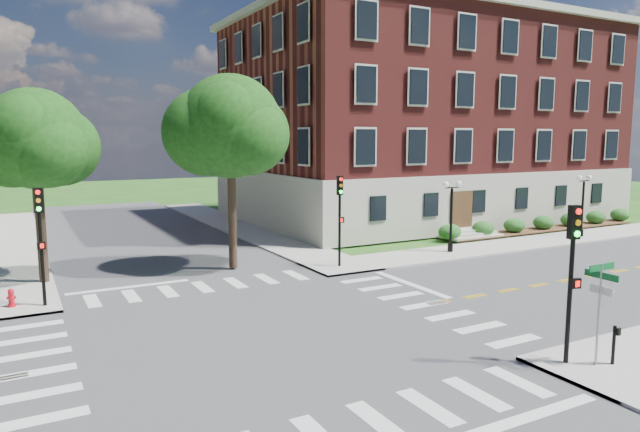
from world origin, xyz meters
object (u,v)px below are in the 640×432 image
street_sign_pole (600,294)px  fire_hydrant (11,298)px  twin_lamp_east (583,202)px  push_button_post (614,343)px  traffic_signal_ne (340,209)px  traffic_signal_se (572,264)px  traffic_signal_nw (40,231)px  twin_lamp_west (451,212)px

street_sign_pole → fire_hydrant: 21.61m
twin_lamp_east → push_button_post: 24.48m
traffic_signal_ne → street_sign_pole: bearing=-90.0°
street_sign_pole → push_button_post: street_sign_pole is taller
street_sign_pole → traffic_signal_ne: bearing=90.0°
street_sign_pole → fire_hydrant: bearing=135.5°
traffic_signal_se → traffic_signal_ne: size_ratio=1.00×
street_sign_pole → push_button_post: (0.50, -0.22, -1.51)m
twin_lamp_east → fire_hydrant: size_ratio=5.64×
traffic_signal_se → traffic_signal_nw: bearing=133.9°
traffic_signal_nw → street_sign_pole: 20.40m
traffic_signal_se → twin_lamp_west: bearing=60.4°
twin_lamp_east → push_button_post: (-18.92, -15.44, -1.73)m
push_button_post → fire_hydrant: (-15.86, 15.31, -0.33)m
push_button_post → fire_hydrant: push_button_post is taller
traffic_signal_se → twin_lamp_east: (20.04, 14.68, -0.66)m
traffic_signal_se → street_sign_pole: 1.20m
twin_lamp_east → push_button_post: bearing=-140.8°
fire_hydrant → push_button_post: bearing=-44.0°
traffic_signal_se → push_button_post: traffic_signal_se is taller
traffic_signal_se → street_sign_pole: traffic_signal_se is taller
twin_lamp_east → traffic_signal_nw: bearing=-179.0°
traffic_signal_se → traffic_signal_ne: (0.62, 14.63, 0.00)m
traffic_signal_nw → push_button_post: traffic_signal_nw is taller
traffic_signal_ne → push_button_post: 15.58m
twin_lamp_east → traffic_signal_ne: bearing=-179.8°
traffic_signal_ne → traffic_signal_nw: 14.19m
traffic_signal_nw → fire_hydrant: traffic_signal_nw is taller
twin_lamp_east → push_button_post: size_ratio=3.53×
twin_lamp_east → street_sign_pole: 24.68m
traffic_signal_ne → fire_hydrant: size_ratio=6.40×
traffic_signal_ne → fire_hydrant: 15.61m
traffic_signal_se → street_sign_pole: (0.62, -0.54, -0.88)m
traffic_signal_nw → twin_lamp_east: size_ratio=1.13×
fire_hydrant → traffic_signal_nw: bearing=-20.5°
twin_lamp_east → street_sign_pole: bearing=-141.9°
twin_lamp_west → push_button_post: 17.32m
traffic_signal_se → traffic_signal_ne: same height
twin_lamp_west → fire_hydrant: (-23.18, -0.29, -2.06)m
traffic_signal_se → traffic_signal_ne: 14.64m
traffic_signal_ne → street_sign_pole: (-0.00, -15.17, -0.88)m
traffic_signal_ne → twin_lamp_east: bearing=0.2°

